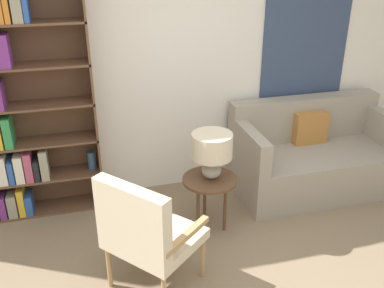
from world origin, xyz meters
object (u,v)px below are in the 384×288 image
(bookshelf, at_px, (19,105))
(side_table, at_px, (210,184))
(armchair, at_px, (144,230))
(table_lamp, at_px, (212,149))
(couch, at_px, (313,157))

(bookshelf, height_order, side_table, bookshelf)
(armchair, height_order, table_lamp, armchair)
(table_lamp, bearing_deg, side_table, -144.21)
(armchair, xyz_separation_m, table_lamp, (0.70, 0.65, 0.24))
(side_table, distance_m, table_lamp, 0.34)
(armchair, distance_m, table_lamp, 0.98)
(bookshelf, bearing_deg, armchair, -57.35)
(bookshelf, xyz_separation_m, armchair, (0.87, -1.35, -0.54))
(armchair, xyz_separation_m, couch, (1.97, 1.09, -0.21))
(couch, bearing_deg, armchair, -151.08)
(armchair, bearing_deg, bookshelf, 122.65)
(bookshelf, distance_m, side_table, 1.82)
(bookshelf, relative_size, side_table, 4.16)
(armchair, bearing_deg, side_table, 42.96)
(armchair, height_order, couch, armchair)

